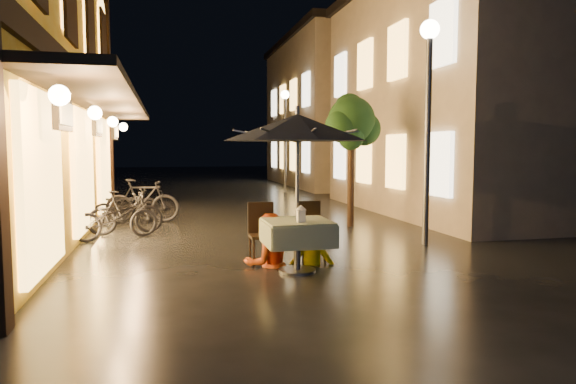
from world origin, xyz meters
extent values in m
plane|color=black|center=(0.00, 0.00, 0.00)|extent=(90.00, 90.00, 0.00)
cube|color=black|center=(-3.47, 4.00, 3.30)|extent=(0.12, 11.00, 0.35)
cube|color=black|center=(-2.90, 4.00, 2.75)|extent=(1.20, 10.50, 0.12)
cube|color=#FFBA50|center=(-3.44, 5.50, 4.60)|extent=(0.10, 0.90, 1.50)
cube|color=#FFBA50|center=(-3.44, 8.00, 4.60)|extent=(0.10, 0.90, 1.50)
cube|color=#FFBA50|center=(-3.44, 0.50, 1.40)|extent=(0.10, 2.20, 2.40)
cube|color=#FFBA50|center=(-3.44, 4.00, 1.40)|extent=(0.10, 2.20, 2.40)
cube|color=#FFBA50|center=(-3.44, 7.50, 1.40)|extent=(0.10, 2.20, 2.40)
cube|color=tan|center=(7.50, 6.50, 3.25)|extent=(7.00, 9.00, 6.50)
cube|color=#FFBA50|center=(3.95, 3.20, 1.50)|extent=(0.10, 1.00, 1.40)
cube|color=#FFBA50|center=(3.95, 3.20, 4.30)|extent=(0.10, 1.00, 1.40)
cube|color=#FFBA50|center=(3.95, 5.40, 1.50)|extent=(0.10, 1.00, 1.40)
cube|color=#FFBA50|center=(3.95, 5.40, 4.30)|extent=(0.10, 1.00, 1.40)
cube|color=#FFBA50|center=(3.95, 7.60, 1.50)|extent=(0.10, 1.00, 1.40)
cube|color=#FFBA50|center=(3.95, 7.60, 4.30)|extent=(0.10, 1.00, 1.40)
cube|color=#FFBA50|center=(3.95, 9.80, 1.50)|extent=(0.10, 1.00, 1.40)
cube|color=#FFBA50|center=(3.95, 9.80, 4.30)|extent=(0.10, 1.00, 1.40)
cube|color=tan|center=(7.50, 18.00, 3.50)|extent=(7.00, 10.00, 7.00)
cube|color=black|center=(7.50, 18.00, 7.15)|extent=(7.30, 10.30, 0.30)
cube|color=#FFBA50|center=(3.95, 14.20, 1.50)|extent=(0.10, 1.00, 1.40)
cube|color=#FFBA50|center=(3.95, 14.20, 4.30)|extent=(0.10, 1.00, 1.40)
cube|color=#FFBA50|center=(3.95, 16.40, 1.50)|extent=(0.10, 1.00, 1.40)
cube|color=#FFBA50|center=(3.95, 16.40, 4.30)|extent=(0.10, 1.00, 1.40)
cube|color=#FFBA50|center=(3.95, 18.60, 1.50)|extent=(0.10, 1.00, 1.40)
cube|color=#FFBA50|center=(3.95, 18.60, 4.30)|extent=(0.10, 1.00, 1.40)
cube|color=#FFBA50|center=(3.95, 20.80, 1.50)|extent=(0.10, 1.00, 1.40)
cube|color=#FFBA50|center=(3.95, 20.80, 4.30)|extent=(0.10, 1.00, 1.40)
cylinder|color=black|center=(2.40, 4.50, 1.10)|extent=(0.16, 0.16, 2.20)
sphere|color=black|center=(2.40, 4.50, 2.50)|extent=(1.10, 1.10, 1.10)
sphere|color=black|center=(2.75, 4.60, 2.30)|extent=(0.80, 0.80, 0.80)
sphere|color=black|center=(2.10, 4.35, 2.35)|extent=(0.76, 0.76, 0.76)
sphere|color=black|center=(2.45, 4.80, 2.80)|extent=(0.70, 0.70, 0.70)
sphere|color=black|center=(2.30, 4.25, 2.10)|extent=(0.60, 0.60, 0.60)
cylinder|color=#59595E|center=(3.00, 2.00, 2.00)|extent=(0.12, 0.12, 4.00)
sphere|color=beige|center=(3.00, 2.00, 4.05)|extent=(0.36, 0.36, 0.36)
cylinder|color=#59595E|center=(3.00, 14.00, 2.00)|extent=(0.12, 0.12, 4.00)
sphere|color=beige|center=(3.00, 14.00, 4.05)|extent=(0.36, 0.36, 0.36)
cylinder|color=#59595E|center=(0.06, 0.44, 0.36)|extent=(0.10, 0.10, 0.72)
cylinder|color=#59595E|center=(0.06, 0.44, 0.02)|extent=(0.56, 0.56, 0.04)
cube|color=#31583A|center=(0.06, 0.44, 0.75)|extent=(0.95, 0.95, 0.06)
cube|color=#31583A|center=(0.53, 0.44, 0.58)|extent=(0.04, 0.95, 0.33)
cube|color=#31583A|center=(-0.42, 0.44, 0.58)|extent=(0.04, 0.95, 0.33)
cube|color=#31583A|center=(0.06, 0.91, 0.58)|extent=(0.95, 0.04, 0.33)
cube|color=#31583A|center=(0.06, -0.04, 0.58)|extent=(0.95, 0.04, 0.33)
cylinder|color=#59595E|center=(0.06, 0.44, 1.15)|extent=(0.05, 0.05, 2.30)
cone|color=black|center=(0.06, 0.44, 2.15)|extent=(2.17, 2.17, 0.39)
cylinder|color=#59595E|center=(0.06, 0.44, 2.40)|extent=(0.06, 0.06, 0.12)
cube|color=black|center=(-0.34, 1.09, 0.45)|extent=(0.42, 0.42, 0.05)
cube|color=black|center=(-0.34, 1.28, 0.70)|extent=(0.42, 0.04, 0.55)
cylinder|color=black|center=(-0.52, 0.91, 0.21)|extent=(0.04, 0.04, 0.43)
cylinder|color=black|center=(-0.16, 0.91, 0.21)|extent=(0.04, 0.04, 0.43)
cylinder|color=black|center=(-0.52, 1.27, 0.21)|extent=(0.04, 0.04, 0.43)
cylinder|color=black|center=(-0.16, 1.27, 0.21)|extent=(0.04, 0.04, 0.43)
cube|color=black|center=(0.46, 1.09, 0.45)|extent=(0.42, 0.42, 0.05)
cube|color=black|center=(0.46, 1.28, 0.70)|extent=(0.42, 0.04, 0.55)
cylinder|color=black|center=(0.28, 0.91, 0.21)|extent=(0.04, 0.04, 0.43)
cylinder|color=black|center=(0.64, 0.91, 0.21)|extent=(0.04, 0.04, 0.43)
cylinder|color=black|center=(0.28, 1.27, 0.21)|extent=(0.04, 0.04, 0.43)
cylinder|color=black|center=(0.64, 1.27, 0.21)|extent=(0.04, 0.04, 0.43)
cube|color=white|center=(0.06, 0.22, 0.87)|extent=(0.11, 0.11, 0.18)
cube|color=#FFD88C|center=(0.06, 0.22, 0.86)|extent=(0.07, 0.07, 0.12)
cone|color=white|center=(0.06, 0.22, 0.99)|extent=(0.16, 0.16, 0.07)
imported|color=#E0531A|center=(-0.28, 0.98, 0.80)|extent=(0.87, 0.73, 1.61)
imported|color=#FFE106|center=(0.43, 0.94, 0.71)|extent=(1.03, 0.74, 1.43)
imported|color=black|center=(-2.84, 3.93, 0.45)|extent=(1.83, 1.22, 0.91)
imported|color=black|center=(-2.69, 4.52, 0.47)|extent=(1.63, 0.76, 0.95)
imported|color=black|center=(-2.81, 6.15, 0.42)|extent=(1.69, 1.02, 0.84)
imported|color=black|center=(-2.42, 6.29, 0.54)|extent=(1.85, 0.72, 1.08)
imported|color=black|center=(-2.83, 7.22, 0.42)|extent=(1.61, 0.62, 0.83)
camera|label=1|loc=(-1.82, -6.88, 1.85)|focal=32.00mm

